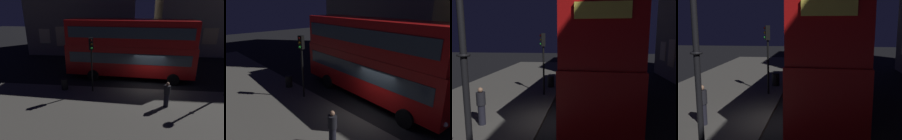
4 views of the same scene
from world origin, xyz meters
TOP-DOWN VIEW (x-y plane):
  - ground_plane at (0.00, 0.00)m, footprint 80.00×80.00m
  - sidewalk_slab at (0.00, -4.52)m, footprint 44.00×7.84m
  - double_decker_bus at (-1.66, 2.07)m, footprint 11.31×3.22m
  - traffic_light_near_kerb at (-4.35, -1.44)m, footprint 0.38×0.39m
  - pedestrian at (0.87, -3.23)m, footprint 0.39×0.39m
  - litter_bin at (-6.60, -1.32)m, footprint 0.50×0.50m

SIDE VIEW (x-z plane):
  - ground_plane at x=0.00m, z-range 0.00..0.00m
  - sidewalk_slab at x=0.00m, z-range 0.00..0.12m
  - litter_bin at x=-6.60m, z-range 0.12..0.99m
  - pedestrian at x=0.87m, z-range 0.14..1.85m
  - double_decker_bus at x=-1.66m, z-range 0.31..5.55m
  - traffic_light_near_kerb at x=-4.35m, z-range 1.02..5.13m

